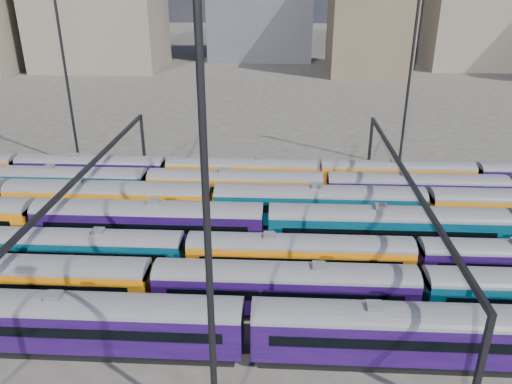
{
  "coord_description": "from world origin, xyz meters",
  "views": [
    {
      "loc": [
        -1.61,
        -42.66,
        24.69
      ],
      "look_at": [
        -4.23,
        7.0,
        3.0
      ],
      "focal_mm": 35.0,
      "sensor_mm": 36.0,
      "label": 1
    }
  ],
  "objects_px": {
    "rake_2": "(185,250)",
    "mast_2": "(207,224)",
    "rake_0": "(247,323)",
    "rake_1": "(152,280)"
  },
  "relations": [
    {
      "from": "rake_2",
      "to": "mast_2",
      "type": "xyz_separation_m",
      "value": [
        4.8,
        -17.0,
        11.4
      ]
    },
    {
      "from": "rake_0",
      "to": "rake_2",
      "type": "xyz_separation_m",
      "value": [
        -6.13,
        10.0,
        -0.18
      ]
    },
    {
      "from": "rake_1",
      "to": "rake_2",
      "type": "xyz_separation_m",
      "value": [
        1.73,
        5.0,
        -0.11
      ]
    },
    {
      "from": "rake_0",
      "to": "rake_2",
      "type": "height_order",
      "value": "rake_0"
    },
    {
      "from": "rake_0",
      "to": "mast_2",
      "type": "distance_m",
      "value": 13.29
    },
    {
      "from": "rake_1",
      "to": "mast_2",
      "type": "relative_size",
      "value": 4.86
    },
    {
      "from": "rake_2",
      "to": "rake_0",
      "type": "bearing_deg",
      "value": -58.5
    },
    {
      "from": "rake_2",
      "to": "mast_2",
      "type": "relative_size",
      "value": 4.66
    },
    {
      "from": "rake_1",
      "to": "mast_2",
      "type": "xyz_separation_m",
      "value": [
        6.53,
        -12.0,
        11.28
      ]
    },
    {
      "from": "rake_0",
      "to": "rake_1",
      "type": "height_order",
      "value": "rake_0"
    }
  ]
}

